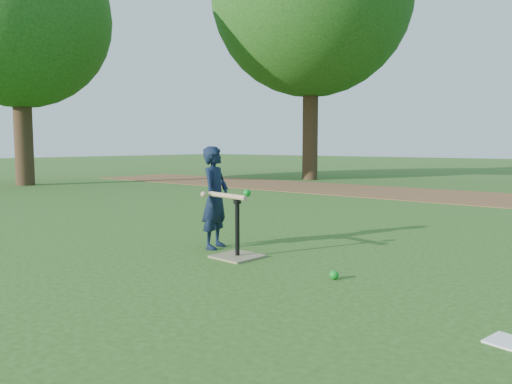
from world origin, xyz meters
The scene contains 7 objects.
ground centered at (0.00, 0.00, 0.00)m, with size 80.00×80.00×0.00m, color #285116.
dirt_strip centered at (0.00, 7.50, 0.01)m, with size 24.00×3.00×0.01m, color brown.
child centered at (-0.84, 0.19, 0.57)m, with size 0.41×0.27×1.13m, color black.
wiffle_ball_ground centered at (0.85, -0.11, 0.04)m, with size 0.08×0.08×0.08m, color #0C8B1F.
batting_tee centered at (-0.34, 0.00, 0.11)m, with size 0.46×0.46×0.61m.
swing_action centered at (-0.45, -0.01, 0.63)m, with size 0.63×0.22×0.11m.
tree_back centered at (-11.00, 3.00, 4.65)m, with size 5.00×5.00×7.17m.
Camera 1 is at (2.98, -3.76, 1.15)m, focal length 35.00 mm.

